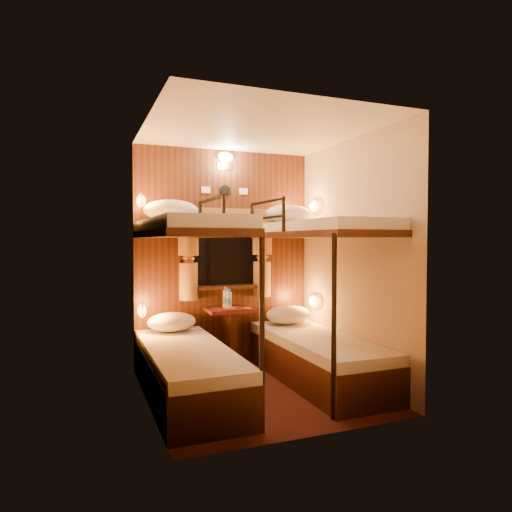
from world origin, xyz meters
name	(u,v)px	position (x,y,z in m)	size (l,w,h in m)	color
floor	(258,391)	(0.00, 0.00, 0.00)	(2.10, 2.10, 0.00)	#33100E
ceiling	(258,129)	(0.00, 0.00, 2.40)	(2.10, 2.10, 0.00)	silver
wall_back	(224,257)	(0.00, 1.05, 1.20)	(2.40, 2.40, 0.00)	#C6B293
wall_front	(313,268)	(0.00, -1.05, 1.20)	(2.40, 2.40, 0.00)	#C6B293
wall_left	(147,264)	(-1.00, 0.00, 1.20)	(2.40, 2.40, 0.00)	#C6B293
wall_right	(352,260)	(1.00, 0.00, 1.20)	(2.40, 2.40, 0.00)	#C6B293
back_panel	(225,258)	(0.00, 1.04, 1.20)	(2.00, 0.03, 2.40)	#311A0D
bunk_left	(187,335)	(-0.65, 0.07, 0.56)	(0.72, 1.90, 1.82)	#311A0D
bunk_right	(317,325)	(0.65, 0.07, 0.56)	(0.72, 1.90, 1.82)	#311A0D
window	(225,259)	(0.00, 1.00, 1.18)	(1.00, 0.12, 0.79)	black
curtains	(226,252)	(0.00, 0.97, 1.26)	(1.10, 0.22, 1.00)	olive
back_fixtures	(225,164)	(0.00, 1.00, 2.25)	(0.54, 0.09, 0.48)	black
reading_lamps	(234,255)	(0.00, 0.70, 1.24)	(2.00, 0.20, 1.25)	orange
table	(230,330)	(0.00, 0.85, 0.41)	(0.50, 0.34, 0.66)	#5B1A14
bottle_left	(226,299)	(-0.04, 0.88, 0.75)	(0.07, 0.07, 0.23)	#99BFE5
bottle_right	(229,300)	(-0.02, 0.82, 0.74)	(0.06, 0.06, 0.22)	#99BFE5
sachet_a	(247,308)	(0.18, 0.78, 0.65)	(0.07, 0.05, 0.01)	silver
sachet_b	(232,308)	(0.03, 0.85, 0.65)	(0.07, 0.05, 0.01)	silver
pillow_lower_left	(172,322)	(-0.65, 0.78, 0.55)	(0.50, 0.36, 0.20)	silver
pillow_lower_right	(288,315)	(0.65, 0.73, 0.56)	(0.52, 0.37, 0.20)	silver
pillow_upper_left	(171,210)	(-0.65, 0.77, 1.70)	(0.56, 0.40, 0.22)	silver
pillow_upper_right	(288,214)	(0.65, 0.73, 1.69)	(0.52, 0.37, 0.20)	silver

